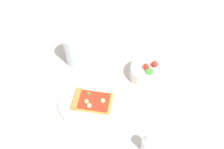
% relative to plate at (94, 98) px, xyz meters
% --- Properties ---
extents(ground_plane, '(2.40, 2.40, 0.00)m').
position_rel_plate_xyz_m(ground_plane, '(-0.01, 0.06, -0.01)').
color(ground_plane, beige).
rests_on(ground_plane, ground).
extents(plate, '(0.27, 0.27, 0.01)m').
position_rel_plate_xyz_m(plate, '(0.00, 0.00, 0.00)').
color(plate, silver).
rests_on(plate, ground_plane).
extents(pizza_slice_main, '(0.16, 0.13, 0.02)m').
position_rel_plate_xyz_m(pizza_slice_main, '(-0.00, -0.02, 0.01)').
color(pizza_slice_main, gold).
rests_on(pizza_slice_main, plate).
extents(salad_bowl, '(0.12, 0.12, 0.08)m').
position_rel_plate_xyz_m(salad_bowl, '(0.14, 0.18, 0.02)').
color(salad_bowl, white).
rests_on(salad_bowl, ground_plane).
extents(soda_glass, '(0.08, 0.08, 0.14)m').
position_rel_plate_xyz_m(soda_glass, '(-0.16, 0.14, 0.06)').
color(soda_glass, silver).
rests_on(soda_glass, ground_plane).
extents(paper_napkin, '(0.16, 0.19, 0.00)m').
position_rel_plate_xyz_m(paper_napkin, '(-0.12, 0.36, -0.01)').
color(paper_napkin, silver).
rests_on(paper_napkin, ground_plane).
extents(pepper_shaker, '(0.04, 0.04, 0.08)m').
position_rel_plate_xyz_m(pepper_shaker, '(0.24, -0.10, 0.03)').
color(pepper_shaker, silver).
rests_on(pepper_shaker, ground_plane).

